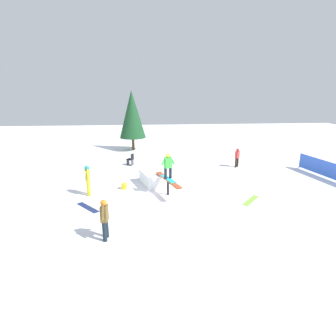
% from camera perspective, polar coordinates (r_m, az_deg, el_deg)
% --- Properties ---
extents(ground_plane, '(60.00, 60.00, 0.00)m').
position_cam_1_polar(ground_plane, '(14.08, -0.00, -5.85)').
color(ground_plane, white).
extents(rail_feature, '(2.74, 1.15, 0.90)m').
position_cam_1_polar(rail_feature, '(13.80, -0.00, -2.91)').
color(rail_feature, black).
rests_on(rail_feature, ground).
extents(snow_kicker_ramp, '(2.18, 1.99, 0.76)m').
position_cam_1_polar(snow_kicker_ramp, '(15.54, -2.66, -2.18)').
color(snow_kicker_ramp, white).
rests_on(snow_kicker_ramp, ground).
extents(main_rider_on_rail, '(1.38, 0.76, 1.39)m').
position_cam_1_polar(main_rider_on_rail, '(13.55, -0.00, 0.39)').
color(main_rider_on_rail, '#1CBFCB').
rests_on(main_rider_on_rail, rail_feature).
extents(bystander_brown, '(0.71, 0.26, 1.59)m').
position_cam_1_polar(bystander_brown, '(10.02, -13.63, -10.42)').
color(bystander_brown, black).
rests_on(bystander_brown, ground).
extents(bystander_red, '(0.44, 0.49, 1.38)m').
position_cam_1_polar(bystander_red, '(19.54, 14.83, 2.40)').
color(bystander_red, black).
rests_on(bystander_red, ground).
extents(bystander_yellow, '(0.70, 0.33, 1.62)m').
position_cam_1_polar(bystander_yellow, '(14.38, -17.06, -2.24)').
color(bystander_yellow, yellow).
rests_on(bystander_yellow, ground).
extents(loose_snowboard_lime, '(1.29, 1.23, 0.02)m').
position_cam_1_polar(loose_snowboard_lime, '(14.01, 17.60, -6.73)').
color(loose_snowboard_lime, '#87DC3E').
rests_on(loose_snowboard_lime, ground).
extents(loose_snowboard_navy, '(1.33, 1.25, 0.02)m').
position_cam_1_polar(loose_snowboard_navy, '(13.16, -17.07, -8.21)').
color(loose_snowboard_navy, navy).
rests_on(loose_snowboard_navy, ground).
extents(folding_chair, '(0.58, 0.58, 0.88)m').
position_cam_1_polar(folding_chair, '(19.63, -8.14, 1.77)').
color(folding_chair, '#3F3F44').
rests_on(folding_chair, ground).
extents(backpack_on_snow, '(0.36, 0.31, 0.34)m').
position_cam_1_polar(backpack_on_snow, '(15.02, -9.52, -3.92)').
color(backpack_on_snow, yellow).
rests_on(backpack_on_snow, ground).
extents(safety_fence, '(4.74, 0.92, 1.10)m').
position_cam_1_polar(safety_fence, '(19.24, 31.43, -0.28)').
color(safety_fence, blue).
rests_on(safety_fence, ground).
extents(pine_tree_far, '(2.38, 2.38, 5.41)m').
position_cam_1_polar(pine_tree_far, '(24.31, -7.83, 11.49)').
color(pine_tree_far, '#4C331E').
rests_on(pine_tree_far, ground).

